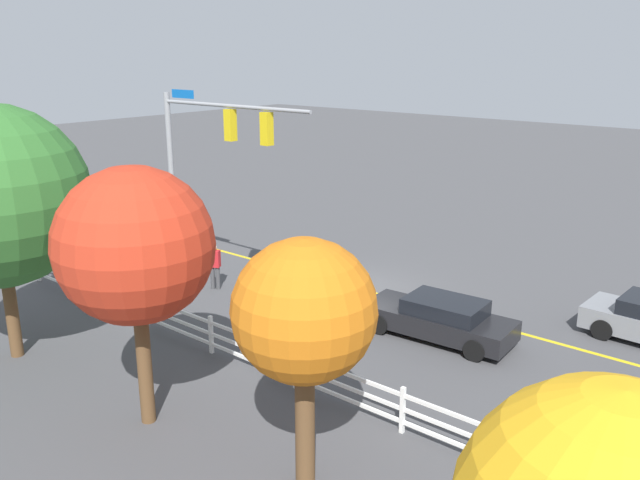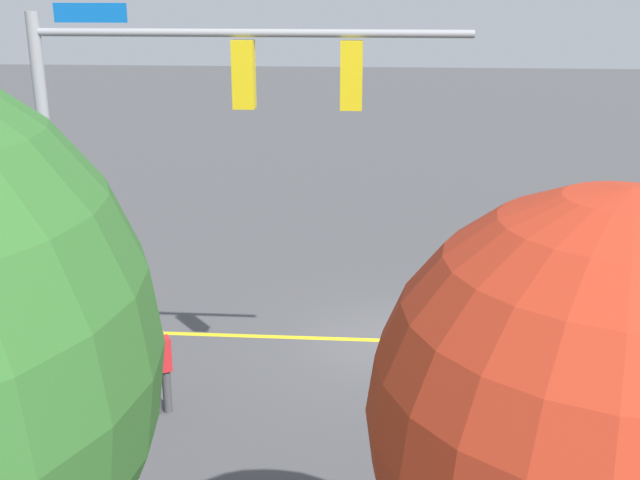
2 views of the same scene
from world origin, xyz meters
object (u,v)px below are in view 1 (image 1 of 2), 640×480
at_px(pedestrian, 215,265).
at_px(tree_3, 304,313).
at_px(tree_0, 135,246).
at_px(car_1, 439,318).

distance_m(pedestrian, tree_3, 12.10).
height_order(tree_0, tree_3, tree_0).
distance_m(car_1, tree_3, 8.53).
bearing_deg(tree_0, tree_3, -171.64).
bearing_deg(tree_3, car_1, -79.86).
bearing_deg(tree_3, pedestrian, -33.03).
xyz_separation_m(car_1, tree_0, (2.95, 8.48, 3.68)).
relative_size(car_1, pedestrian, 2.78).
bearing_deg(tree_0, car_1, -109.17).
bearing_deg(tree_3, tree_0, 8.36).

